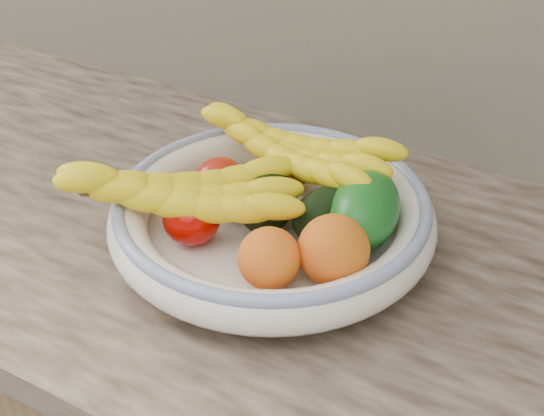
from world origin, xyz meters
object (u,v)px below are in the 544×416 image
at_px(green_mango, 364,211).
at_px(banana_bunch_front, 181,199).
at_px(fruit_bowl, 272,216).
at_px(banana_bunch_back, 292,156).

height_order(green_mango, banana_bunch_front, green_mango).
bearing_deg(green_mango, banana_bunch_front, -167.28).
bearing_deg(banana_bunch_front, fruit_bowl, 4.07).
bearing_deg(fruit_bowl, banana_bunch_front, -142.63).
xyz_separation_m(fruit_bowl, banana_bunch_front, (-0.08, -0.06, 0.03)).
relative_size(green_mango, banana_bunch_front, 0.41).
distance_m(fruit_bowl, green_mango, 0.11).
xyz_separation_m(green_mango, banana_bunch_back, (-0.12, 0.05, 0.01)).
bearing_deg(banana_bunch_front, green_mango, -7.69).
relative_size(fruit_bowl, banana_bunch_front, 1.31).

